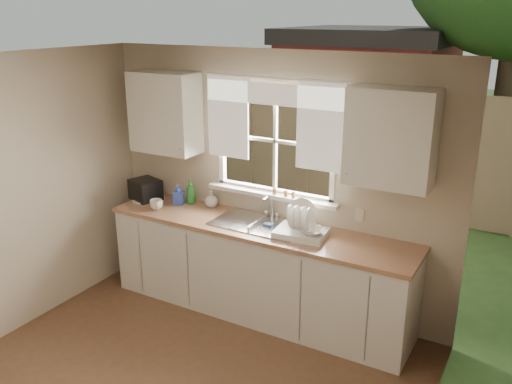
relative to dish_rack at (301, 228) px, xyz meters
The scene contains 19 objects.
room_walls 1.81m from the dish_rack, 104.78° to the right, with size 3.62×4.02×2.50m.
ceiling 2.30m from the dish_rack, 105.34° to the right, with size 3.60×4.00×0.02m, color silver.
window 0.76m from the dish_rack, 143.73° to the left, with size 1.38×0.16×1.06m.
curtains 1.09m from the dish_rack, 148.15° to the left, with size 1.50×0.03×0.81m.
base_cabinets 0.71m from the dish_rack, behind, with size 3.00×0.62×0.87m, color silver.
countertop 0.47m from the dish_rack, behind, with size 3.04×0.65×0.04m, color #A87654.
upper_cabinet_left 1.83m from the dish_rack, behind, with size 0.70×0.33×0.80m, color silver.
upper_cabinet_right 1.12m from the dish_rack, 12.93° to the left, with size 0.70×0.33×0.80m, color silver.
wall_outlet 0.54m from the dish_rack, 37.03° to the left, with size 0.08×0.01×0.12m, color beige.
sill_jars 0.46m from the dish_rack, 138.52° to the left, with size 0.24×0.04×0.06m.
sink 0.48m from the dish_rack, behind, with size 0.88×0.52×0.40m.
dish_rack is the anchor object (origin of this frame).
bowl 0.14m from the dish_rack, 21.55° to the right, with size 0.20×0.20×0.05m, color silver.
soap_bottle_a 1.38m from the dish_rack, behind, with size 0.10×0.10×0.26m, color #2B8531.
soap_bottle_b 1.46m from the dish_rack, behind, with size 0.10×0.10×0.21m, color blue.
soap_bottle_c 1.14m from the dish_rack, 168.74° to the left, with size 0.13×0.13×0.17m, color beige.
saucer 1.86m from the dish_rack, behind, with size 0.19×0.19×0.01m, color white.
cup 1.56m from the dish_rack, behind, with size 0.13×0.13×0.10m, color silver.
black_appliance 1.86m from the dish_rack, behind, with size 0.30×0.26×0.22m, color black.
Camera 1 is at (2.31, -2.42, 2.82)m, focal length 38.00 mm.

